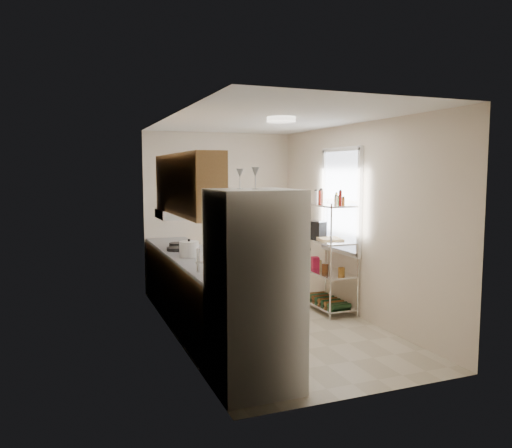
{
  "coord_description": "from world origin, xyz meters",
  "views": [
    {
      "loc": [
        -2.45,
        -5.76,
        1.96
      ],
      "look_at": [
        -0.1,
        0.25,
        1.28
      ],
      "focal_mm": 35.0,
      "sensor_mm": 36.0,
      "label": 1
    }
  ],
  "objects": [
    {
      "name": "espresso_machine",
      "position": [
        0.97,
        0.54,
        1.14
      ],
      "size": [
        0.19,
        0.24,
        0.25
      ],
      "primitive_type": "cube",
      "rotation": [
        0.0,
        0.0,
        0.21
      ],
      "color": "black",
      "rests_on": "bakers_rack"
    },
    {
      "name": "wine_glass_a",
      "position": [
        -0.86,
        -1.68,
        1.9
      ],
      "size": [
        0.07,
        0.07,
        0.19
      ],
      "primitive_type": null,
      "color": "silver",
      "rests_on": "refrigerator"
    },
    {
      "name": "wine_glass_b",
      "position": [
        -0.97,
        -1.59,
        1.9
      ],
      "size": [
        0.06,
        0.06,
        0.18
      ],
      "primitive_type": null,
      "color": "silver",
      "rests_on": "refrigerator"
    },
    {
      "name": "frying_pan_small",
      "position": [
        -0.93,
        1.2,
        0.92
      ],
      "size": [
        0.27,
        0.27,
        0.05
      ],
      "primitive_type": "cylinder",
      "rotation": [
        0.0,
        0.0,
        0.13
      ],
      "color": "black",
      "rests_on": "counter_run"
    },
    {
      "name": "window",
      "position": [
        1.23,
        0.35,
        1.55
      ],
      "size": [
        0.06,
        1.0,
        1.46
      ],
      "primitive_type": "cube",
      "color": "white",
      "rests_on": "room"
    },
    {
      "name": "counter_run",
      "position": [
        -0.92,
        0.44,
        0.45
      ],
      "size": [
        0.63,
        3.51,
        0.9
      ],
      "color": "#B3854C",
      "rests_on": "ground"
    },
    {
      "name": "rice_cooker",
      "position": [
        -0.99,
        0.27,
        1.0
      ],
      "size": [
        0.24,
        0.24,
        0.2
      ],
      "primitive_type": "cylinder",
      "color": "silver",
      "rests_on": "counter_run"
    },
    {
      "name": "bakers_rack",
      "position": [
        1.0,
        0.3,
        1.11
      ],
      "size": [
        0.45,
        0.9,
        1.73
      ],
      "color": "silver",
      "rests_on": "ground"
    },
    {
      "name": "frying_pan_large",
      "position": [
        -1.03,
        0.81,
        0.92
      ],
      "size": [
        0.29,
        0.29,
        0.05
      ],
      "primitive_type": "cylinder",
      "rotation": [
        0.0,
        0.0,
        0.03
      ],
      "color": "black",
      "rests_on": "counter_run"
    },
    {
      "name": "range_hood",
      "position": [
        -1.0,
        0.9,
        1.39
      ],
      "size": [
        0.5,
        0.6,
        0.12
      ],
      "primitive_type": "cube",
      "color": "#B7BABC",
      "rests_on": "room"
    },
    {
      "name": "upper_cabinets",
      "position": [
        -1.05,
        0.1,
        1.81
      ],
      "size": [
        0.33,
        2.2,
        0.72
      ],
      "primitive_type": "cube",
      "color": "#B3854C",
      "rests_on": "room"
    },
    {
      "name": "cutting_board",
      "position": [
        1.02,
        0.3,
        1.02
      ],
      "size": [
        0.38,
        0.45,
        0.03
      ],
      "primitive_type": "cube",
      "rotation": [
        0.0,
        0.0,
        -0.23
      ],
      "color": "tan",
      "rests_on": "bakers_rack"
    },
    {
      "name": "refrigerator",
      "position": [
        -0.87,
        -1.66,
        0.9
      ],
      "size": [
        0.74,
        0.74,
        1.81
      ],
      "primitive_type": "cube",
      "color": "white",
      "rests_on": "ground"
    },
    {
      "name": "ceiling_dome",
      "position": [
        0.0,
        -0.3,
        2.57
      ],
      "size": [
        0.34,
        0.34,
        0.05
      ],
      "primitive_type": "cylinder",
      "color": "white",
      "rests_on": "room"
    },
    {
      "name": "storage_bag",
      "position": [
        0.98,
        0.63,
        0.64
      ],
      "size": [
        0.13,
        0.16,
        0.16
      ],
      "primitive_type": "cube",
      "rotation": [
        0.0,
        0.0,
        -0.26
      ],
      "color": "#A91430",
      "rests_on": "bakers_rack"
    },
    {
      "name": "room",
      "position": [
        0.0,
        0.0,
        1.3
      ],
      "size": [
        2.52,
        4.42,
        2.62
      ],
      "color": "beige",
      "rests_on": "ground"
    }
  ]
}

